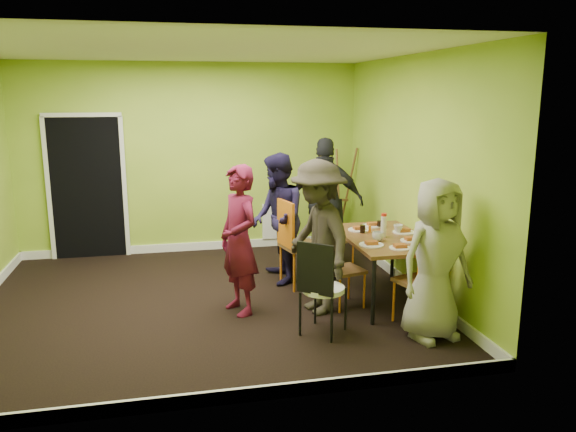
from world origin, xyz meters
name	(u,v)px	position (x,y,z in m)	size (l,w,h in m)	color
ground	(205,302)	(0.00, 0.00, 0.00)	(5.00, 5.00, 0.00)	black
room_walls	(200,217)	(-0.02, 0.04, 0.99)	(5.04, 4.54, 2.82)	#82A92B
dining_table	(385,241)	(2.05, -0.33, 0.70)	(0.90, 1.50, 0.75)	black
chair_left_far	(295,238)	(1.13, 0.32, 0.61)	(0.54, 0.54, 1.09)	orange
chair_left_near	(339,263)	(1.46, -0.47, 0.51)	(0.46, 0.45, 0.91)	orange
chair_back_end	(331,220)	(1.81, 1.06, 0.65)	(0.50, 0.54, 0.92)	orange
chair_front_end	(425,275)	(2.15, -1.18, 0.56)	(0.51, 0.51, 0.99)	orange
chair_bentwood	(321,284)	(1.05, -1.16, 0.54)	(0.53, 0.53, 0.97)	black
easel	(336,198)	(2.17, 2.02, 0.77)	(0.62, 0.58, 1.55)	brown
plate_near_left	(359,230)	(1.85, 0.02, 0.76)	(0.26, 0.26, 0.01)	white
plate_near_right	(371,245)	(1.76, -0.66, 0.76)	(0.27, 0.27, 0.01)	white
plate_far_back	(373,226)	(2.09, 0.18, 0.76)	(0.25, 0.25, 0.01)	white
plate_far_front	(400,248)	(2.01, -0.85, 0.76)	(0.23, 0.23, 0.01)	white
plate_wall_back	(404,232)	(2.33, -0.20, 0.76)	(0.26, 0.26, 0.01)	white
plate_wall_front	(411,241)	(2.25, -0.59, 0.76)	(0.24, 0.24, 0.01)	white
thermos	(384,227)	(2.02, -0.35, 0.87)	(0.06, 0.06, 0.25)	white
blue_bottle	(419,233)	(2.32, -0.63, 0.85)	(0.08, 0.08, 0.19)	#1825B7
orange_bottle	(370,229)	(1.94, -0.11, 0.79)	(0.03, 0.03, 0.08)	orange
glass_mid	(363,229)	(1.85, -0.12, 0.80)	(0.06, 0.06, 0.09)	black
glass_back	(380,224)	(2.15, 0.11, 0.79)	(0.06, 0.06, 0.08)	black
glass_front	(419,242)	(2.24, -0.81, 0.80)	(0.06, 0.06, 0.09)	black
cup_a	(378,236)	(1.89, -0.50, 0.80)	(0.13, 0.13, 0.10)	white
cup_b	(398,229)	(2.25, -0.21, 0.80)	(0.11, 0.11, 0.10)	white
person_standing	(239,240)	(0.36, -0.38, 0.81)	(0.59, 0.39, 1.62)	maroon
person_left_far	(277,219)	(0.96, 0.54, 0.82)	(0.80, 0.62, 1.64)	black
person_left_near	(318,237)	(1.20, -0.54, 0.84)	(1.08, 0.62, 1.68)	#2A251C
person_back_end	(326,202)	(1.77, 1.18, 0.88)	(1.04, 0.43, 1.77)	black
person_front_end	(436,260)	(2.12, -1.43, 0.79)	(0.77, 0.50, 1.58)	gray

